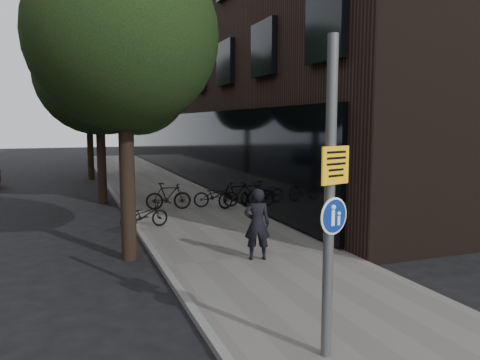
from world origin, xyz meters
name	(u,v)px	position (x,y,z in m)	size (l,w,h in m)	color
ground	(317,315)	(0.00, 0.00, 0.00)	(120.00, 120.00, 0.00)	black
sidewalk	(188,210)	(0.25, 10.00, 0.06)	(4.50, 60.00, 0.12)	#615F5A
curb_edge	(127,214)	(-2.00, 10.00, 0.07)	(0.15, 60.00, 0.13)	slate
building_right_dark_brick	(265,34)	(8.50, 22.00, 9.00)	(12.00, 40.00, 18.00)	black
street_tree_near	(126,44)	(-2.53, 4.64, 5.11)	(4.40, 4.40, 7.50)	black
street_tree_mid	(100,77)	(-2.53, 13.14, 5.11)	(5.00, 5.00, 7.80)	black
street_tree_far	(89,91)	(-2.53, 22.14, 5.11)	(5.00, 5.00, 7.80)	black
signpost	(329,199)	(-0.70, -1.46, 2.29)	(0.48, 0.18, 4.30)	#595B5E
pedestrian	(257,224)	(0.15, 3.07, 0.96)	(0.61, 0.40, 1.68)	black
parked_bike_facade_near	(216,195)	(1.32, 9.97, 0.57)	(0.59, 1.70, 0.89)	black
parked_bike_facade_far	(237,195)	(2.00, 9.55, 0.61)	(0.46, 1.64, 0.98)	black
parked_bike_curb_near	(144,215)	(-1.80, 7.29, 0.52)	(0.53, 1.51, 0.79)	black
parked_bike_curb_far	(168,196)	(-0.48, 10.06, 0.62)	(0.47, 1.65, 0.99)	black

